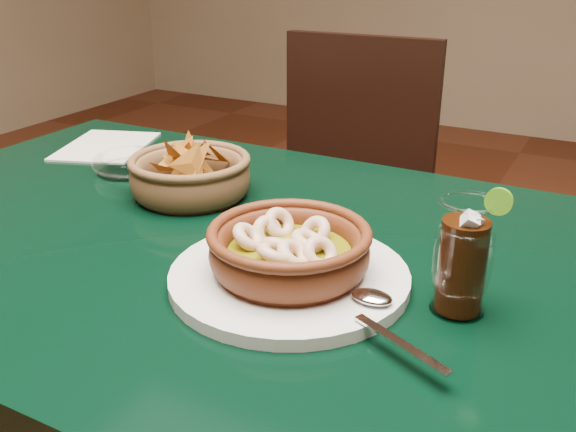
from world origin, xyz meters
The scene contains 8 objects.
dining_table centered at (0.00, 0.00, 0.65)m, with size 1.20×0.80×0.75m.
dining_chair centered at (-0.10, 0.71, 0.51)m, with size 0.45×0.45×0.92m.
shrimp_plate centered at (0.17, -0.08, 0.78)m, with size 0.38×0.29×0.08m.
chip_basket centered at (-0.11, 0.10, 0.79)m, with size 0.23×0.23×0.14m.
guacamole_ramekin centered at (-0.15, 0.22, 0.77)m, with size 0.13×0.13×0.04m.
cola_drink centered at (0.37, -0.04, 0.82)m, with size 0.13×0.13×0.15m.
glass_ashtray centered at (-0.28, 0.15, 0.77)m, with size 0.14×0.14×0.03m.
paper_menu centered at (-0.42, 0.24, 0.75)m, with size 0.22×0.25×0.00m.
Camera 1 is at (0.50, -0.69, 1.13)m, focal length 40.00 mm.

